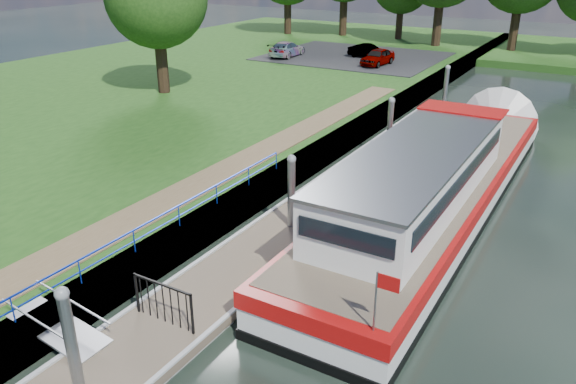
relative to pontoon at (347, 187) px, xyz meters
The scene contains 13 objects.
riverbank 18.11m from the pontoon, behind, with size 32.00×90.00×0.78m, color #1C4313.
bank_edge 3.25m from the pontoon, 141.89° to the left, with size 1.10×90.00×0.78m, color #473D2D.
footpath 6.69m from the pontoon, 131.35° to the right, with size 1.60×40.00×0.05m, color brown.
carpark 27.32m from the pontoon, 113.75° to the left, with size 14.00×12.00×0.06m, color black.
blue_fence 10.43m from the pontoon, 105.38° to the right, with size 0.04×18.04×0.72m.
pontoon is the anchor object (origin of this frame).
mooring_piles 1.10m from the pontoon, ahead, with size 0.30×27.30×3.55m.
gangway 12.64m from the pontoon, 98.42° to the right, with size 2.58×1.00×0.92m.
gate_panel 10.84m from the pontoon, 90.00° to the right, with size 1.85×0.05×1.15m.
barge 3.73m from the pontoon, ahead, with size 4.36×21.15×4.78m.
car_a 23.51m from the pontoon, 109.34° to the left, with size 1.47×3.66×1.25m, color #999999.
car_b 26.53m from the pontoon, 111.32° to the left, with size 1.17×3.36×1.11m, color #999999.
car_c 27.03m from the pontoon, 125.78° to the left, with size 1.72×4.24×1.23m, color #999999.
Camera 1 is at (8.58, -6.28, 9.00)m, focal length 35.00 mm.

